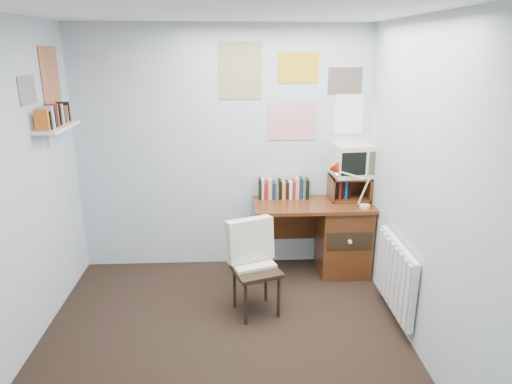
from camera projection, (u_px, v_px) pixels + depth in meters
ground at (223, 366)px, 3.40m from camera, size 3.50×3.50×0.00m
back_wall at (224, 151)px, 4.68m from camera, size 3.00×0.02×2.50m
right_wall at (441, 205)px, 3.09m from camera, size 0.02×3.50×2.50m
ceiling at (214, 5)px, 2.64m from camera, size 3.00×3.50×0.02m
desk at (338, 235)px, 4.74m from camera, size 1.20×0.55×0.76m
desk_chair at (256, 271)px, 3.97m from camera, size 0.52×0.51×0.81m
desk_lamp at (366, 189)px, 4.44m from camera, size 0.32×0.29×0.38m
tv_riser at (349, 188)px, 4.71m from camera, size 0.40×0.30×0.25m
crt_tv at (352, 158)px, 4.63m from camera, size 0.42×0.39×0.36m
book_row at (288, 188)px, 4.75m from camera, size 0.60×0.14×0.22m
radiator at (396, 276)px, 3.87m from camera, size 0.09×0.80×0.60m
wall_shelf at (57, 127)px, 3.88m from camera, size 0.20×0.62×0.24m
posters_back at (293, 91)px, 4.53m from camera, size 1.20×0.01×0.90m
posters_left at (39, 81)px, 3.76m from camera, size 0.01×0.70×0.60m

